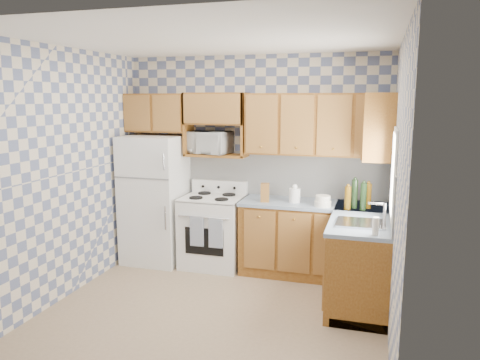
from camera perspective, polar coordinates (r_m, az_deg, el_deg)
name	(u,v)px	position (r m, az deg, el deg)	size (l,w,h in m)	color
floor	(215,312)	(4.99, -3.11, -15.73)	(3.40, 3.40, 0.00)	#866E53
back_wall	(255,161)	(6.08, 1.82, 2.28)	(3.40, 0.02, 2.70)	slate
right_wall	(396,192)	(4.31, 18.51, -1.43)	(0.02, 3.20, 2.70)	slate
backsplash_back	(285,174)	(6.01, 5.48, 0.70)	(2.60, 0.01, 0.56)	silver
backsplash_right	(392,192)	(5.13, 18.03, -1.36)	(0.01, 1.60, 0.56)	silver
refrigerator	(155,199)	(6.30, -10.33, -2.32)	(0.75, 0.70, 1.68)	white
stove_body	(213,232)	(6.10, -3.30, -6.35)	(0.76, 0.65, 0.90)	white
cooktop	(213,198)	(5.99, -3.35, -2.17)	(0.76, 0.65, 0.03)	silver
backguard	(220,187)	(6.23, -2.50, -0.81)	(0.76, 0.08, 0.17)	white
dish_towel_left	(197,232)	(5.80, -5.29, -6.27)	(0.17, 0.03, 0.37)	navy
dish_towel_right	(216,233)	(5.71, -2.99, -6.49)	(0.17, 0.03, 0.37)	navy
base_cabinets_back	(313,241)	(5.84, 8.94, -7.33)	(1.75, 0.60, 0.88)	#663510
base_cabinets_right	(360,259)	(5.32, 14.43, -9.26)	(0.60, 1.60, 0.88)	#663510
countertop_back	(314,204)	(5.71, 9.05, -2.93)	(1.77, 0.63, 0.04)	slate
countertop_right	(361,218)	(5.19, 14.59, -4.45)	(0.63, 1.60, 0.04)	slate
upper_cabinets_back	(318,124)	(5.72, 9.50, 6.69)	(1.75, 0.33, 0.74)	#663510
upper_cabinets_fridge	(158,113)	(6.33, -10.02, 8.07)	(0.82, 0.33, 0.50)	#663510
upper_cabinets_right	(380,126)	(5.49, 16.67, 6.28)	(0.33, 0.70, 0.74)	#663510
microwave_shelf	(216,155)	(6.05, -2.88, 3.05)	(0.80, 0.33, 0.03)	#663510
microwave	(210,142)	(6.09, -3.69, 4.59)	(0.52, 0.35, 0.29)	white
sink	(361,224)	(4.85, 14.51, -5.17)	(0.48, 0.40, 0.03)	#B7B7BC
window	(394,173)	(4.74, 18.23, 0.80)	(0.02, 0.66, 0.86)	silver
bottle_0	(355,194)	(5.48, 13.79, -1.67)	(0.07, 0.07, 0.33)	black
bottle_1	(363,197)	(5.42, 14.80, -1.96)	(0.07, 0.07, 0.31)	black
bottle_2	(368,196)	(5.52, 15.35, -1.89)	(0.07, 0.07, 0.29)	#55380A
bottle_3	(348,198)	(5.41, 12.99, -2.14)	(0.07, 0.07, 0.26)	#55380A
knife_block	(265,193)	(5.67, 3.06, -1.54)	(0.10, 0.10, 0.23)	brown
electric_kettle	(295,195)	(5.67, 6.68, -1.87)	(0.14, 0.14, 0.17)	white
food_containers	(323,201)	(5.51, 10.07, -2.53)	(0.19, 0.19, 0.13)	silver
soap_bottle	(376,226)	(4.47, 16.19, -5.45)	(0.06, 0.06, 0.17)	silver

